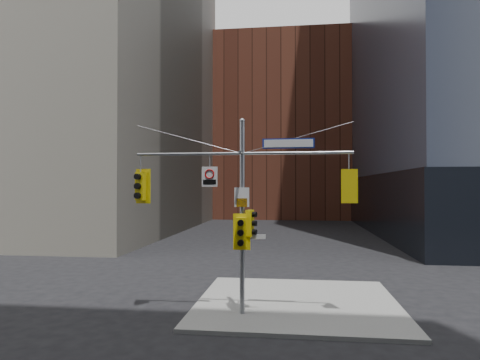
% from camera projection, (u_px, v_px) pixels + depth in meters
% --- Properties ---
extents(ground, '(160.00, 160.00, 0.00)m').
position_uv_depth(ground, '(235.00, 337.00, 13.60)').
color(ground, black).
rests_on(ground, ground).
extents(sidewalk_corner, '(8.00, 8.00, 0.15)m').
position_uv_depth(sidewalk_corner, '(297.00, 303.00, 17.32)').
color(sidewalk_corner, gray).
rests_on(sidewalk_corner, ground).
extents(brick_midrise, '(26.00, 20.00, 28.00)m').
position_uv_depth(brick_midrise, '(283.00, 132.00, 71.36)').
color(brick_midrise, brown).
rests_on(brick_midrise, ground).
extents(signal_assembly, '(8.00, 0.80, 7.30)m').
position_uv_depth(signal_assembly, '(242.00, 197.00, 15.65)').
color(signal_assembly, gray).
rests_on(signal_assembly, ground).
extents(traffic_light_west_arm, '(0.62, 0.57, 1.32)m').
position_uv_depth(traffic_light_west_arm, '(141.00, 186.00, 16.16)').
color(traffic_light_west_arm, '#D7BE0B').
rests_on(traffic_light_west_arm, ground).
extents(traffic_light_east_arm, '(0.57, 0.45, 1.20)m').
position_uv_depth(traffic_light_east_arm, '(349.00, 186.00, 15.18)').
color(traffic_light_east_arm, '#D7BE0B').
rests_on(traffic_light_east_arm, ground).
extents(traffic_light_pole_side, '(0.42, 0.36, 0.96)m').
position_uv_depth(traffic_light_pole_side, '(251.00, 223.00, 15.59)').
color(traffic_light_pole_side, '#D7BE0B').
rests_on(traffic_light_pole_side, ground).
extents(traffic_light_pole_front, '(0.63, 0.49, 1.32)m').
position_uv_depth(traffic_light_pole_front, '(241.00, 232.00, 15.37)').
color(traffic_light_pole_front, '#D7BE0B').
rests_on(traffic_light_pole_front, ground).
extents(street_sign_blade, '(1.88, 0.09, 0.37)m').
position_uv_depth(street_sign_blade, '(288.00, 143.00, 15.47)').
color(street_sign_blade, navy).
rests_on(street_sign_blade, ground).
extents(regulatory_sign_arm, '(0.59, 0.08, 0.74)m').
position_uv_depth(regulatory_sign_arm, '(210.00, 176.00, 15.80)').
color(regulatory_sign_arm, silver).
rests_on(regulatory_sign_arm, ground).
extents(regulatory_sign_pole, '(0.54, 0.04, 0.71)m').
position_uv_depth(regulatory_sign_pole, '(242.00, 198.00, 15.54)').
color(regulatory_sign_pole, silver).
rests_on(regulatory_sign_pole, ground).
extents(street_blade_ew, '(0.82, 0.06, 0.16)m').
position_uv_depth(street_blade_ew, '(254.00, 237.00, 15.58)').
color(street_blade_ew, silver).
rests_on(street_blade_ew, ground).
extents(street_blade_ns, '(0.08, 0.78, 0.16)m').
position_uv_depth(street_blade_ns, '(244.00, 236.00, 16.08)').
color(street_blade_ns, '#145926').
rests_on(street_blade_ns, ground).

